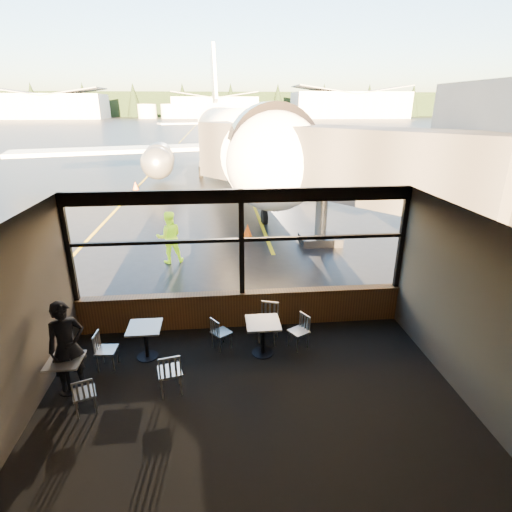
{
  "coord_description": "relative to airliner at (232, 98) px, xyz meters",
  "views": [
    {
      "loc": [
        -0.53,
        -8.92,
        5.26
      ],
      "look_at": [
        0.44,
        1.0,
        1.5
      ],
      "focal_mm": 28.0,
      "sensor_mm": 36.0,
      "label": 1
    }
  ],
  "objects": [
    {
      "name": "hangar_mid",
      "position": [
        -0.74,
        163.11,
        -0.76
      ],
      "size": [
        38.0,
        15.0,
        10.0
      ],
      "primitive_type": null,
      "color": "silver",
      "rests_on": "ground_plane"
    },
    {
      "name": "chair_near_e",
      "position": [
        0.48,
        -23.01,
        -5.35
      ],
      "size": [
        0.6,
        0.6,
        0.81
      ],
      "primitive_type": null,
      "rotation": [
        0.0,
        0.0,
        2.09
      ],
      "color": "#BDB7AB",
      "rests_on": "carpet_floor"
    },
    {
      "name": "wall_right",
      "position": [
        3.26,
        -24.89,
        -4.01
      ],
      "size": [
        0.04,
        6.0,
        3.5
      ],
      "primitive_type": "cube",
      "color": "#474039",
      "rests_on": "ground"
    },
    {
      "name": "window_transom",
      "position": [
        -0.74,
        -21.89,
        -3.46
      ],
      "size": [
        8.0,
        0.1,
        0.08
      ],
      "primitive_type": "cube",
      "color": "black",
      "rests_on": "ground"
    },
    {
      "name": "passenger",
      "position": [
        -4.24,
        -23.96,
        -4.82
      ],
      "size": [
        0.82,
        0.72,
        1.88
      ],
      "primitive_type": "imported",
      "rotation": [
        0.0,
        0.0,
        0.5
      ],
      "color": "black",
      "rests_on": "carpet_floor"
    },
    {
      "name": "airliner",
      "position": [
        0.0,
        0.0,
        0.0
      ],
      "size": [
        34.1,
        39.91,
        11.52
      ],
      "primitive_type": null,
      "rotation": [
        0.0,
        0.0,
        0.07
      ],
      "color": "white",
      "rests_on": "ground_plane"
    },
    {
      "name": "mullion_centre",
      "position": [
        -0.74,
        -21.89,
        -3.56
      ],
      "size": [
        0.12,
        0.12,
        2.6
      ],
      "primitive_type": "cube",
      "color": "black",
      "rests_on": "ground"
    },
    {
      "name": "fuel_tank_a",
      "position": [
        -30.74,
        160.11,
        -2.76
      ],
      "size": [
        8.0,
        8.0,
        6.0
      ],
      "primitive_type": "cylinder",
      "color": "silver",
      "rests_on": "ground_plane"
    },
    {
      "name": "cafe_table_mid",
      "position": [
        -2.95,
        -23.07,
        -5.37
      ],
      "size": [
        0.71,
        0.71,
        0.78
      ],
      "primitive_type": null,
      "color": "#A6A098",
      "rests_on": "carpet_floor"
    },
    {
      "name": "window_header",
      "position": [
        -0.74,
        -21.89,
        -2.41
      ],
      "size": [
        8.0,
        0.18,
        0.3
      ],
      "primitive_type": "cube",
      "color": "black",
      "rests_on": "ground"
    },
    {
      "name": "chair_near_n",
      "position": [
        -0.18,
        -22.67,
        -5.28
      ],
      "size": [
        0.65,
        0.65,
        0.95
      ],
      "primitive_type": null,
      "rotation": [
        0.0,
        0.0,
        2.83
      ],
      "color": "beige",
      "rests_on": "carpet_floor"
    },
    {
      "name": "cafe_table_left",
      "position": [
        -4.3,
        -24.05,
        -5.41
      ],
      "size": [
        0.64,
        0.64,
        0.7
      ],
      "primitive_type": null,
      "color": "gray",
      "rests_on": "carpet_floor"
    },
    {
      "name": "window_sill",
      "position": [
        -0.74,
        -21.89,
        -5.31
      ],
      "size": [
        8.0,
        0.28,
        0.9
      ],
      "primitive_type": "cube",
      "color": "brown",
      "rests_on": "ground"
    },
    {
      "name": "ground_plane",
      "position": [
        -0.74,
        98.11,
        -5.76
      ],
      "size": [
        520.0,
        520.0,
        0.0
      ],
      "primitive_type": "plane",
      "color": "black",
      "rests_on": "ground"
    },
    {
      "name": "jet_bridge",
      "position": [
        2.86,
        -16.39,
        -3.21
      ],
      "size": [
        9.58,
        11.71,
        5.11
      ],
      "primitive_type": null,
      "color": "#2B2B2D",
      "rests_on": "ground_plane"
    },
    {
      "name": "chair_near_w",
      "position": [
        -1.29,
        -22.86,
        -5.36
      ],
      "size": [
        0.6,
        0.6,
        0.8
      ],
      "primitive_type": null,
      "rotation": [
        0.0,
        0.0,
        -0.97
      ],
      "color": "#B1ADA0",
      "rests_on": "carpet_floor"
    },
    {
      "name": "hangar_left",
      "position": [
        -70.74,
        158.11,
        -0.26
      ],
      "size": [
        45.0,
        18.0,
        11.0
      ],
      "primitive_type": null,
      "color": "silver",
      "rests_on": "ground_plane"
    },
    {
      "name": "cone_nose",
      "position": [
        -0.03,
        -14.48,
        -5.49
      ],
      "size": [
        0.38,
        0.38,
        0.53
      ],
      "primitive_type": "cone",
      "color": "orange",
      "rests_on": "ground_plane"
    },
    {
      "name": "mullion_left",
      "position": [
        -4.69,
        -21.89,
        -3.56
      ],
      "size": [
        0.12,
        0.12,
        2.6
      ],
      "primitive_type": "cube",
      "color": "black",
      "rests_on": "ground"
    },
    {
      "name": "chair_mid_w",
      "position": [
        -3.71,
        -23.36,
        -5.34
      ],
      "size": [
        0.49,
        0.49,
        0.84
      ],
      "primitive_type": null,
      "rotation": [
        0.0,
        0.0,
        -1.64
      ],
      "color": "#B3ADA2",
      "rests_on": "carpet_floor"
    },
    {
      "name": "carpet_floor",
      "position": [
        -0.74,
        -24.89,
        -5.75
      ],
      "size": [
        8.0,
        6.0,
        0.01
      ],
      "primitive_type": "cube",
      "color": "black",
      "rests_on": "ground"
    },
    {
      "name": "chair_mid_s",
      "position": [
        -2.3,
        -24.28,
        -5.29
      ],
      "size": [
        0.6,
        0.6,
        0.93
      ],
      "primitive_type": null,
      "rotation": [
        0.0,
        0.0,
        0.21
      ],
      "color": "#B3ADA2",
      "rests_on": "carpet_floor"
    },
    {
      "name": "fuel_tank_c",
      "position": [
        -10.74,
        160.11,
        -2.76
      ],
      "size": [
        8.0,
        8.0,
        6.0
      ],
      "primitive_type": "cylinder",
      "color": "silver",
      "rests_on": "ground_plane"
    },
    {
      "name": "ceiling",
      "position": [
        -0.74,
        -24.89,
        -2.26
      ],
      "size": [
        8.0,
        6.0,
        0.04
      ],
      "primitive_type": "cube",
      "color": "#38332D",
      "rests_on": "ground"
    },
    {
      "name": "hangar_right",
      "position": [
        59.26,
        156.11,
        0.24
      ],
      "size": [
        50.0,
        20.0,
        12.0
      ],
      "primitive_type": null,
      "color": "silver",
      "rests_on": "ground_plane"
    },
    {
      "name": "ground_crew",
      "position": [
        -3.01,
        -17.21,
        -4.83
      ],
      "size": [
        1.03,
        0.88,
        1.85
      ],
      "primitive_type": "imported",
      "rotation": [
        0.0,
        0.0,
        3.36
      ],
      "color": "#BFF219",
      "rests_on": "ground_plane"
    },
    {
      "name": "treeline",
      "position": [
        -0.74,
        188.11,
        0.24
      ],
      "size": [
        360.0,
        3.0,
        12.0
      ],
      "primitive_type": "cube",
      "color": "black",
      "rests_on": "ground_plane"
    },
    {
      "name": "chair_left_s",
      "position": [
        -3.79,
        -24.69,
        -5.36
      ],
      "size": [
        0.56,
        0.56,
        0.81
      ],
      "primitive_type": null,
      "rotation": [
        0.0,
        0.0,
        0.34
      ],
      "color": "#B0AA9F",
      "rests_on": "carpet_floor"
    },
    {
      "name": "cone_wing",
      "position": [
        -6.69,
        -3.54,
        -5.5
      ],
      "size": [
        0.38,
        0.38,
        0.53
      ],
      "primitive_type": "cone",
      "color": "orange",
      "rests_on": "ground_plane"
    },
    {
      "name": "wall_left",
      "position": [
        -4.74,
        -24.89,
        -4.01
      ],
      "size": [
        0.04,
        6.0,
        3.5
      ],
      "primitive_type": "cube",
      "color": "#474039",
      "rests_on": "ground"
    },
    {
      "name": "fuel_tank_b",
      "position": [
        -20.74,
        160.11,
        -2.76
      ],
      "size": [
        8.0,
        8.0,
        6.0
      ],
      "primitive_type": "cylinder",
      "color": "silver",
      "rests_on": "ground_plane"
    },
    {
      "name": "mullion_right",
      "position": [
        3.21,
        -21.89,
        -3.56
      ],
      "size": [
        0.12,
        0.12,
        2.6
      ],
      "primitive_type": "cube",
      "color": "black",
      "rests_on": "ground"
    },
    {
      "name": "cafe_table_near",
      "position": [
        -0.37,
        -23.19,
        -5.35
      ],
      "size": [
        0.74,
        0.74,
        0.81
      ],
      "primitive_type": null,
      "color": "#9E9891",
      "rests_on": "carpet_floor"
    },
    {
      "name": "wall_back",
      "position": [
        -0.74,
        -27.89,
        -4.01
      ],
      "size": [
        8.0,
        0.04,
        3.5
      ],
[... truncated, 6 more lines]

